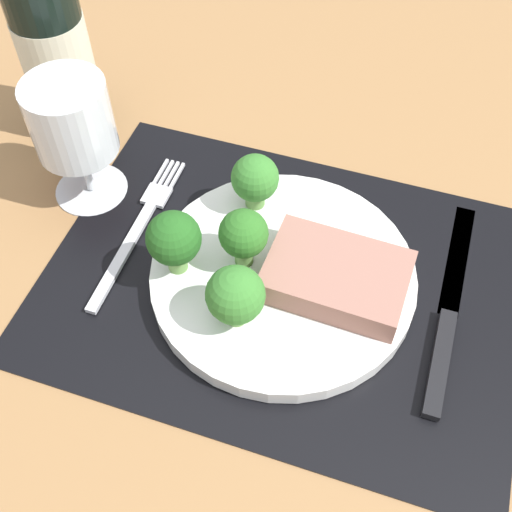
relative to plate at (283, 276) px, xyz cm
name	(u,v)px	position (x,y,z in cm)	size (l,w,h in cm)	color
ground_plane	(282,292)	(0.00, 0.00, -2.60)	(140.00, 110.00, 3.00)	#996D42
placemat	(282,282)	(0.00, 0.00, -0.95)	(42.34, 31.13, 0.30)	black
plate	(283,276)	(0.00, 0.00, 0.00)	(23.52, 23.52, 1.60)	white
steak	(336,276)	(4.68, 0.00, 2.12)	(11.89, 8.03, 2.63)	#9E6B5B
broccoli_center	(174,239)	(-8.95, -2.46, 4.69)	(4.73, 4.73, 6.43)	#6B994C
broccoli_front_edge	(255,179)	(-4.86, 6.77, 4.11)	(4.45, 4.45, 5.69)	#5B8942
broccoli_near_steak	(235,296)	(-2.30, -5.85, 4.25)	(4.85, 4.85, 5.98)	#6B994C
broccoli_near_fork	(245,232)	(-3.63, 0.29, 4.48)	(4.29, 4.29, 6.01)	#5B8942
fork	(138,228)	(-14.84, 1.42, -0.55)	(2.40, 19.20, 0.50)	silver
knife	(448,319)	(14.63, 0.53, -0.50)	(1.80, 23.00, 0.80)	black
wine_bottle	(51,37)	(-27.78, 13.23, 9.93)	(7.04, 7.04, 30.55)	black
wine_glass	(73,126)	(-21.58, 4.85, 7.42)	(7.57, 7.57, 12.96)	silver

